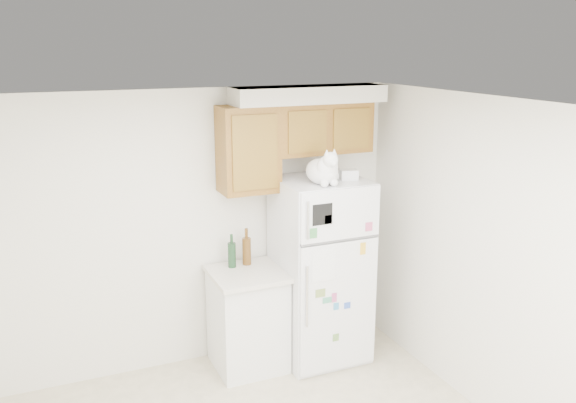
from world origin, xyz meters
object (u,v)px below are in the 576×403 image
cat (324,170)px  bottle_green (232,251)px  bottle_amber (247,247)px  base_counter (248,319)px  storage_box_front (349,175)px  storage_box_back (324,170)px  refrigerator (321,270)px

cat → bottle_green: (-0.71, 0.39, -0.75)m
bottle_green → bottle_amber: size_ratio=0.91×
cat → base_counter: bearing=158.8°
base_counter → cat: cat is taller
storage_box_front → bottle_amber: bearing=171.4°
cat → bottle_amber: bearing=144.6°
cat → bottle_green: 1.10m
storage_box_back → bottle_amber: size_ratio=0.53×
base_counter → cat: size_ratio=1.98×
base_counter → bottle_amber: (0.06, 0.16, 0.63)m
cat → storage_box_back: size_ratio=2.59×
storage_box_back → bottle_amber: storage_box_back is taller
base_counter → bottle_amber: size_ratio=2.71×
bottle_green → storage_box_front: bearing=-17.7°
cat → storage_box_back: (0.16, 0.33, -0.07)m
base_counter → storage_box_back: storage_box_back is taller
base_counter → bottle_green: (-0.09, 0.15, 0.61)m
storage_box_front → refrigerator: bearing=168.7°
bottle_green → bottle_amber: bottle_amber is taller
refrigerator → cat: bearing=-111.5°
storage_box_back → storage_box_front: (0.12, -0.25, -0.01)m
refrigerator → storage_box_back: bearing=59.1°
cat → bottle_amber: size_ratio=1.37×
refrigerator → storage_box_back: 0.92m
refrigerator → storage_box_front: storage_box_front is taller
storage_box_back → bottle_green: storage_box_back is taller
base_counter → bottle_amber: 0.65m
storage_box_back → storage_box_front: 0.28m
storage_box_front → bottle_green: size_ratio=0.49×
refrigerator → base_counter: (-0.69, 0.07, -0.39)m
storage_box_front → bottle_green: (-0.99, 0.32, -0.67)m
base_counter → storage_box_front: bearing=-10.6°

